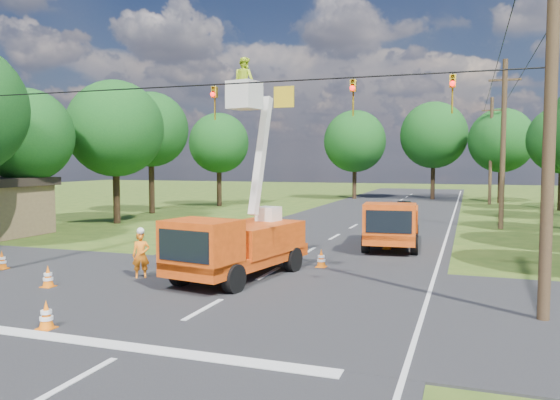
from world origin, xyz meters
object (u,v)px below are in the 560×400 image
at_px(second_truck, 392,224).
at_px(tree_left_e, 151,130).
at_px(pole_right_mid, 503,143).
at_px(traffic_cone_5, 2,260).
at_px(traffic_cone_6, 406,232).
at_px(tree_left_f, 219,143).
at_px(traffic_cone_2, 387,242).
at_px(tree_far_c, 501,140).
at_px(distant_car, 404,209).
at_px(ground_worker, 141,255).
at_px(traffic_cone_1, 321,259).
at_px(tree_left_d, 115,129).
at_px(traffic_cone_3, 48,277).
at_px(bucket_truck, 237,233).
at_px(tree_left_c, 26,136).
at_px(tree_far_a, 355,141).
at_px(traffic_cone_0, 46,315).
at_px(pole_right_near, 550,117).
at_px(pole_right_far, 491,150).

xyz_separation_m(second_truck, tree_left_e, (-20.13, 11.62, 5.34)).
xyz_separation_m(pole_right_mid, tree_left_e, (-25.30, 2.00, 1.38)).
distance_m(traffic_cone_5, traffic_cone_6, 18.82).
height_order(traffic_cone_6, tree_left_e, tree_left_e).
bearing_deg(tree_left_f, traffic_cone_2, -48.13).
height_order(traffic_cone_5, pole_right_mid, pole_right_mid).
xyz_separation_m(traffic_cone_5, tree_far_c, (19.13, 41.44, 5.70)).
distance_m(traffic_cone_2, tree_left_f, 27.45).
relative_size(second_truck, distant_car, 1.60).
distance_m(ground_worker, traffic_cone_1, 6.61).
relative_size(traffic_cone_5, tree_left_e, 0.08).
relative_size(pole_right_mid, tree_left_d, 1.08).
relative_size(traffic_cone_1, traffic_cone_3, 1.00).
bearing_deg(traffic_cone_6, ground_worker, -120.02).
bearing_deg(tree_left_d, tree_left_f, 89.24).
relative_size(second_truck, tree_left_d, 0.66).
bearing_deg(bucket_truck, traffic_cone_2, 75.00).
xyz_separation_m(traffic_cone_5, traffic_cone_6, (13.23, 13.37, 0.00)).
relative_size(tree_left_c, tree_far_a, 0.85).
bearing_deg(pole_right_mid, traffic_cone_0, -114.49).
xyz_separation_m(pole_right_mid, tree_far_c, (1.00, 22.00, 0.96)).
bearing_deg(distant_car, traffic_cone_6, -90.04).
xyz_separation_m(ground_worker, traffic_cone_3, (-2.00, -2.17, -0.45)).
relative_size(traffic_cone_0, tree_left_f, 0.08).
xyz_separation_m(ground_worker, traffic_cone_1, (5.35, 3.85, -0.45)).
distance_m(ground_worker, traffic_cone_3, 2.99).
bearing_deg(distant_car, tree_left_e, -179.82).
distance_m(second_truck, tree_left_e, 23.85).
height_order(ground_worker, traffic_cone_3, ground_worker).
xyz_separation_m(pole_right_near, tree_far_a, (-13.50, 43.00, 1.08)).
relative_size(ground_worker, traffic_cone_5, 2.28).
relative_size(traffic_cone_2, tree_far_c, 0.08).
xyz_separation_m(traffic_cone_6, tree_left_c, (-20.11, -4.94, 5.08)).
xyz_separation_m(pole_right_near, tree_left_f, (-23.30, 30.00, 0.58)).
relative_size(traffic_cone_0, tree_far_c, 0.08).
height_order(bucket_truck, tree_left_c, tree_left_c).
relative_size(traffic_cone_6, tree_left_d, 0.08).
relative_size(bucket_truck, traffic_cone_6, 10.59).
height_order(distant_car, tree_far_a, tree_far_a).
relative_size(distant_car, tree_far_c, 0.41).
distance_m(traffic_cone_6, tree_left_c, 21.32).
distance_m(pole_right_near, tree_far_a, 45.08).
relative_size(pole_right_mid, pole_right_far, 1.00).
height_order(second_truck, tree_left_c, tree_left_c).
distance_m(bucket_truck, tree_left_d, 19.90).
relative_size(pole_right_far, tree_left_c, 1.24).
height_order(traffic_cone_0, tree_left_d, tree_left_d).
height_order(second_truck, traffic_cone_0, second_truck).
height_order(distant_car, traffic_cone_6, distant_car).
bearing_deg(distant_car, second_truck, -92.90).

